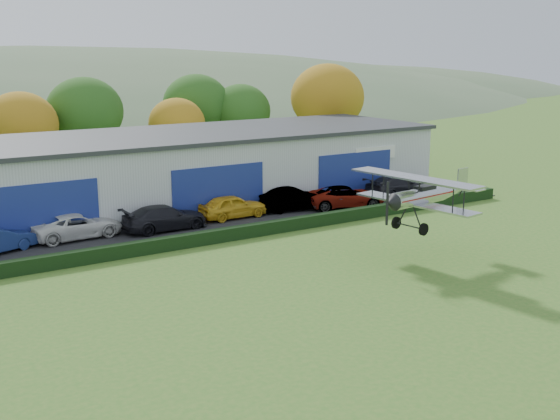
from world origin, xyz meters
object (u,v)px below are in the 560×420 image
car_6 (346,197)px  car_5 (295,199)px  car_4 (233,206)px  biplane (425,194)px  hangar (182,167)px  car_2 (77,226)px  car_3 (165,218)px  car_7 (397,186)px

car_6 → car_5: bearing=87.9°
car_4 → biplane: bearing=-163.4°
hangar → car_2: size_ratio=7.41×
car_6 → biplane: (-4.21, -12.38, 2.86)m
hangar → car_4: hangar is taller
car_3 → car_6: 13.85m
car_5 → car_6: 3.89m
hangar → car_4: (0.56, -6.92, -1.79)m
car_2 → biplane: size_ratio=0.68×
car_2 → car_7: size_ratio=0.95×
car_5 → car_6: size_ratio=0.87×
car_7 → biplane: (-10.14, -13.39, 2.83)m
car_5 → biplane: size_ratio=0.62×
car_2 → car_4: 10.57m
hangar → car_3: 8.98m
car_5 → car_6: (3.65, -1.32, -0.02)m
car_3 → car_6: bearing=-96.0°
car_3 → car_2: bearing=77.4°
car_4 → car_7: (14.49, -0.65, 0.02)m
car_2 → car_4: car_4 is taller
hangar → car_6: bearing=-43.3°
car_4 → car_7: size_ratio=0.83×
car_2 → car_6: car_6 is taller
car_6 → car_7: (5.93, 1.02, 0.03)m
car_4 → car_7: car_7 is taller
car_7 → car_6: bearing=96.2°
car_3 → car_6: size_ratio=0.96×
hangar → car_6: size_ratio=7.03×
hangar → car_5: bearing=-53.0°
biplane → car_6: bearing=63.4°
car_7 → hangar: bearing=59.8°
car_5 → car_4: bearing=95.0°
car_3 → car_7: (19.74, -0.12, 0.03)m
car_3 → car_5: (10.15, 0.18, 0.02)m
car_5 → car_7: 9.59m
car_6 → car_4: bearing=96.8°
hangar → biplane: size_ratio=5.05×
car_4 → biplane: (4.35, -14.04, 2.85)m
hangar → car_5: hangar is taller
hangar → car_7: 16.94m
hangar → car_7: bearing=-26.7°
car_4 → biplane: size_ratio=0.59×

